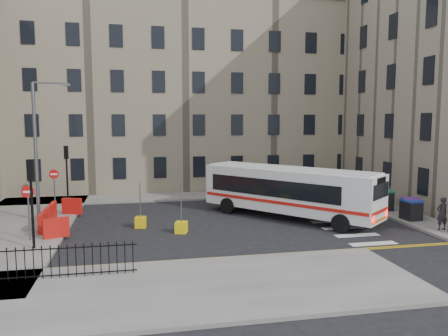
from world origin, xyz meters
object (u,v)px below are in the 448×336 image
object	(u,v)px
bollard_chevron	(181,227)
wheelie_bin_b	(411,208)
bus	(289,190)
wheelie_bin_d	(383,199)
wheelie_bin_e	(364,191)
streetlamp	(36,149)
bollard_yellow	(141,222)
wheelie_bin_a	(411,210)
pedestrian	(442,213)
wheelie_bin_c	(384,200)

from	to	relation	value
bollard_chevron	wheelie_bin_b	bearing A→B (deg)	0.82
bus	wheelie_bin_d	distance (m)	7.19
bus	wheelie_bin_b	world-z (taller)	bus
wheelie_bin_d	wheelie_bin_e	distance (m)	2.61
streetlamp	bollard_chevron	xyz separation A→B (m)	(8.00, -4.06, -4.04)
wheelie_bin_d	bollard_chevron	size ratio (longest dim) A/B	2.20
bus	bollard_yellow	bearing A→B (deg)	143.67
bus	wheelie_bin_a	world-z (taller)	bus
bollard_yellow	wheelie_bin_d	bearing A→B (deg)	5.58
wheelie_bin_e	bollard_chevron	distance (m)	15.05
bus	pedestrian	distance (m)	8.49
wheelie_bin_b	bollard_yellow	xyz separation A→B (m)	(-16.02, 1.43, -0.45)
wheelie_bin_b	pedestrian	distance (m)	2.94
wheelie_bin_d	wheelie_bin_e	world-z (taller)	wheelie_bin_e
wheelie_bin_b	bollard_chevron	xyz separation A→B (m)	(-13.90, -0.20, -0.45)
bollard_chevron	pedestrian	bearing A→B (deg)	-11.23
streetlamp	bollard_yellow	world-z (taller)	streetlamp
wheelie_bin_a	bollard_chevron	distance (m)	13.59
wheelie_bin_d	bollard_yellow	bearing A→B (deg)	-151.69
bollard_chevron	bus	bearing A→B (deg)	17.70
streetlamp	wheelie_bin_a	xyz separation A→B (m)	(21.58, -4.29, -3.59)
wheelie_bin_b	streetlamp	bearing A→B (deg)	-172.02
pedestrian	bollard_yellow	distance (m)	16.43
bollard_chevron	streetlamp	bearing A→B (deg)	153.11
streetlamp	wheelie_bin_e	bearing A→B (deg)	4.56
bus	wheelie_bin_e	world-z (taller)	bus
wheelie_bin_a	pedestrian	xyz separation A→B (m)	(0.12, -2.49, 0.30)
wheelie_bin_e	pedestrian	bearing A→B (deg)	-110.98
streetlamp	wheelie_bin_a	distance (m)	22.30
wheelie_bin_a	wheelie_bin_b	xyz separation A→B (m)	(0.32, 0.43, 0.01)
streetlamp	wheelie_bin_a	world-z (taller)	streetlamp
wheelie_bin_d	bollard_chevron	distance (m)	14.23
wheelie_bin_d	bollard_chevron	world-z (taller)	wheelie_bin_d
wheelie_bin_e	pedestrian	xyz separation A→B (m)	(-0.17, -8.52, 0.21)
bus	wheelie_bin_c	xyz separation A→B (m)	(6.81, 0.54, -0.96)
wheelie_bin_a	wheelie_bin_c	size ratio (longest dim) A/B	0.84
streetlamp	pedestrian	world-z (taller)	streetlamp
wheelie_bin_c	bollard_yellow	world-z (taller)	wheelie_bin_c
wheelie_bin_b	bollard_yellow	distance (m)	16.09
wheelie_bin_b	bollard_chevron	world-z (taller)	wheelie_bin_b
wheelie_bin_e	bollard_chevron	xyz separation A→B (m)	(-13.88, -5.80, -0.54)
bollard_chevron	wheelie_bin_c	bearing A→B (deg)	11.26
streetlamp	wheelie_bin_a	size ratio (longest dim) A/B	6.92
wheelie_bin_b	wheelie_bin_d	size ratio (longest dim) A/B	0.99
bollard_yellow	wheelie_bin_b	bearing A→B (deg)	-5.11
wheelie_bin_e	wheelie_bin_a	bearing A→B (deg)	-112.62
wheelie_bin_c	bus	bearing A→B (deg)	-160.49
bollard_yellow	bollard_chevron	bearing A→B (deg)	-37.56
wheelie_bin_b	bollard_chevron	bearing A→B (deg)	-161.21
wheelie_bin_a	bus	bearing A→B (deg)	156.90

